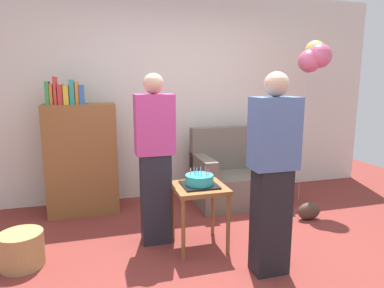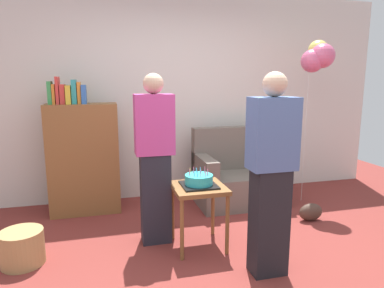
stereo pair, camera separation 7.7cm
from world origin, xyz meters
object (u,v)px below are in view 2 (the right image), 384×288
Objects in this scene: bookshelf at (83,156)px; balloon_bunch at (318,56)px; wicker_basket at (22,248)px; person_holding_cake at (271,175)px; side_table at (199,195)px; handbag at (311,212)px; birthday_cake at (199,181)px; person_blowing_candles at (155,159)px; couch at (238,176)px.

balloon_bunch is at bearing -7.57° from bookshelf.
balloon_bunch is (3.29, 0.75, 1.70)m from wicker_basket.
side_table is at bearing -46.54° from person_holding_cake.
handbag is at bearing -20.67° from bookshelf.
balloon_bunch is (0.34, 0.56, 1.75)m from handbag.
handbag is 0.14× the size of balloon_bunch.
handbag is at bearing 10.64° from birthday_cake.
side_table is 1.60m from wicker_basket.
person_holding_cake reaches higher than handbag.
side_table is 1.87× the size of birthday_cake.
balloon_bunch is (1.30, 1.39, 1.02)m from person_holding_cake.
person_blowing_candles reaches higher than handbag.
person_holding_cake is (0.43, -0.58, 0.18)m from birthday_cake.
wicker_basket is 1.29× the size of handbag.
person_holding_cake is 2.16m from balloon_bunch.
bookshelf is 0.98× the size of person_holding_cake.
person_blowing_candles is 4.53× the size of wicker_basket.
person_blowing_candles is (0.71, -0.98, 0.15)m from bookshelf.
handbag is at bearing -54.13° from couch.
balloon_bunch reaches higher than handbag.
couch is 1.54m from person_blowing_candles.
birthday_cake is 1.52m from handbag.
couch is at bearing 35.37° from person_blowing_candles.
couch is at bearing -4.47° from bookshelf.
bookshelf is at bearing -42.64° from person_holding_cake.
birthday_cake is at bearing -47.85° from bookshelf.
couch reaches higher than birthday_cake.
couch is 1.83× the size of side_table.
side_table is at bearing -113.23° from birthday_cake.
bookshelf is 1.61m from birthday_cake.
handbag is (1.39, 0.26, -0.55)m from birthday_cake.
birthday_cake is 0.20× the size of person_holding_cake.
person_blowing_candles is 5.82× the size of handbag.
birthday_cake is (0.00, 0.00, 0.14)m from side_table.
birthday_cake is at bearing -2.54° from wicker_basket.
balloon_bunch is (1.73, 0.82, 1.20)m from birthday_cake.
couch is 1.00m from handbag.
couch is 1.78m from balloon_bunch.
person_holding_cake reaches higher than side_table.
person_holding_cake is 5.82× the size of handbag.
person_holding_cake is 4.53× the size of wicker_basket.
person_holding_cake reaches higher than wicker_basket.
couch is 1.34m from side_table.
balloon_bunch is at bearing 16.69° from person_blowing_candles.
side_table is at bearing -154.68° from balloon_bunch.
wicker_basket is (-0.48, -1.12, -0.53)m from bookshelf.
bookshelf reaches higher than side_table.
couch reaches higher than handbag.
person_holding_cake is at bearing -53.48° from birthday_cake.
couch is 3.44× the size of birthday_cake.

